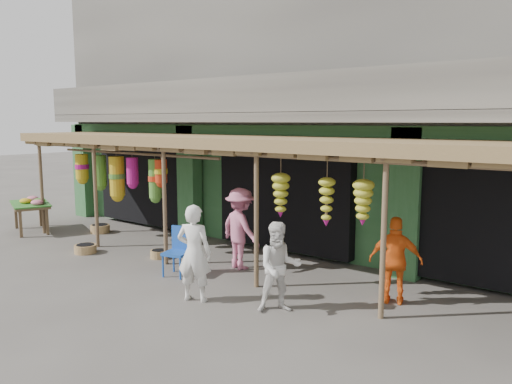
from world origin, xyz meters
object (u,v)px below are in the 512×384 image
Objects in this scene: person_right at (279,267)px; person_front at (194,253)px; blue_chair at (179,248)px; person_vendor at (396,261)px; flower_table at (31,204)px; person_shopper at (241,229)px.

person_front is at bearing 154.37° from person_right.
person_right is (2.77, -0.40, 0.20)m from blue_chair.
person_right is at bearing 27.60° from person_vendor.
person_front is 1.54m from person_right.
flower_table is 7.02m from person_shopper.
person_front is 0.99× the size of person_shopper.
blue_chair is 0.57× the size of person_shopper.
person_vendor is (1.37, 1.50, 0.01)m from person_right.
person_front is at bearing -49.02° from blue_chair.
person_right is at bearing -23.11° from blue_chair.
person_vendor is 3.42m from person_shopper.
person_front is 3.46m from person_vendor.
person_front is 1.12× the size of person_vendor.
person_right is (9.01, -0.67, -0.03)m from flower_table.
blue_chair is 1.36m from person_shopper.
person_shopper is (-0.60, 2.00, 0.01)m from person_front.
person_vendor is 0.88× the size of person_shopper.
blue_chair is 1.62m from person_front.
person_right is at bearing 177.77° from person_front.
person_vendor is at bearing -166.15° from person_shopper.
person_right is 0.87× the size of person_shopper.
person_front is 1.14× the size of person_right.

